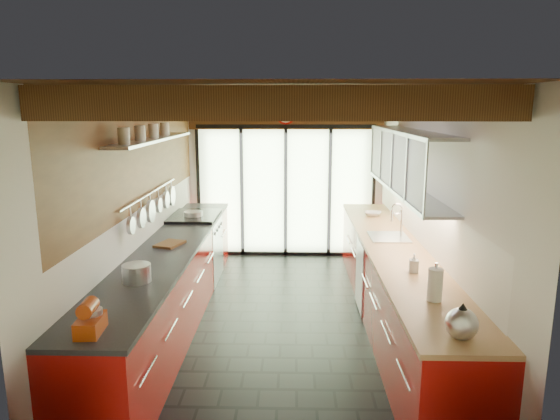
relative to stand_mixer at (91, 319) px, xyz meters
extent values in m
plane|color=black|center=(1.27, 2.24, -1.02)|extent=(5.50, 5.50, 0.00)
plane|color=silver|center=(1.27, 4.99, 0.28)|extent=(3.20, 0.00, 3.20)
plane|color=silver|center=(1.27, -0.51, 0.28)|extent=(3.20, 0.00, 3.20)
plane|color=silver|center=(-0.33, 2.24, 0.28)|extent=(0.00, 5.50, 5.50)
plane|color=silver|center=(2.87, 2.24, 0.28)|extent=(0.00, 5.50, 5.50)
plane|color=#472814|center=(1.27, 2.24, 1.58)|extent=(5.50, 5.50, 0.00)
cube|color=#593316|center=(1.27, -0.01, 1.46)|extent=(3.14, 0.14, 0.22)
cube|color=#593316|center=(1.27, 0.89, 1.46)|extent=(3.14, 0.14, 0.22)
cube|color=#593316|center=(1.27, 1.79, 1.46)|extent=(3.14, 0.14, 0.22)
cube|color=#593316|center=(1.27, 2.69, 1.46)|extent=(3.14, 0.14, 0.22)
cube|color=#593316|center=(1.27, 3.59, 1.46)|extent=(3.14, 0.14, 0.22)
cube|color=#593316|center=(1.27, 4.49, 1.46)|extent=(3.14, 0.14, 0.22)
cube|color=brown|center=(1.27, 4.95, 1.33)|extent=(3.14, 0.06, 0.50)
plane|color=brown|center=(-0.30, 2.44, 0.96)|extent=(0.00, 4.90, 4.90)
plane|color=#C6EAAD|center=(1.27, 4.98, 0.06)|extent=(2.90, 0.00, 2.90)
cube|color=black|center=(-0.18, 4.96, 0.06)|extent=(0.05, 0.04, 2.15)
cube|color=black|center=(2.72, 4.96, 0.06)|extent=(0.05, 0.04, 2.15)
cube|color=black|center=(1.27, 4.93, 0.06)|extent=(0.06, 0.05, 2.15)
cube|color=black|center=(1.27, 4.93, 1.13)|extent=(2.90, 0.05, 0.06)
cylinder|color=red|center=(1.27, 4.91, 1.33)|extent=(0.34, 0.04, 0.34)
cylinder|color=beige|center=(1.27, 4.89, 1.33)|extent=(0.28, 0.02, 0.28)
cube|color=#9F100B|center=(-0.01, 2.24, -0.58)|extent=(0.65, 5.00, 0.88)
cube|color=black|center=(-0.01, 2.24, -0.12)|extent=(0.68, 5.00, 0.04)
cube|color=silver|center=(-0.01, 3.69, -0.58)|extent=(0.66, 0.90, 0.90)
cube|color=black|center=(-0.01, 3.69, -0.09)|extent=(0.65, 0.90, 0.06)
cube|color=#9F100B|center=(2.54, 2.24, -0.58)|extent=(0.65, 5.00, 0.88)
cube|color=tan|center=(2.54, 2.24, -0.12)|extent=(0.68, 5.00, 0.04)
cube|color=white|center=(2.21, 2.64, -0.58)|extent=(0.02, 0.60, 0.84)
cube|color=silver|center=(2.54, 2.64, -0.09)|extent=(0.45, 0.52, 0.02)
cylinder|color=silver|center=(2.69, 2.64, 0.08)|extent=(0.02, 0.02, 0.34)
torus|color=silver|center=(2.63, 2.64, 0.25)|extent=(0.14, 0.02, 0.14)
plane|color=silver|center=(2.53, 2.54, 0.83)|extent=(0.00, 3.00, 3.00)
cube|color=#9EA0A5|center=(2.70, 2.54, 0.50)|extent=(0.34, 3.00, 0.03)
cube|color=#9EA0A5|center=(2.70, 2.54, 1.17)|extent=(0.34, 3.00, 0.03)
cylinder|color=silver|center=(-0.27, 2.54, 0.45)|extent=(0.02, 2.20, 0.02)
cube|color=silver|center=(-0.18, 2.44, 1.08)|extent=(0.28, 2.60, 0.03)
cylinder|color=silver|center=(-0.23, 1.64, 0.27)|extent=(0.04, 0.18, 0.18)
cylinder|color=silver|center=(-0.23, 1.99, 0.27)|extent=(0.04, 0.22, 0.22)
cylinder|color=silver|center=(-0.23, 2.34, 0.27)|extent=(0.04, 0.26, 0.26)
cylinder|color=silver|center=(-0.23, 2.69, 0.27)|extent=(0.04, 0.18, 0.18)
cylinder|color=silver|center=(-0.23, 3.04, 0.27)|extent=(0.04, 0.22, 0.22)
cylinder|color=silver|center=(-0.23, 3.34, 0.27)|extent=(0.04, 0.26, 0.26)
cube|color=#AF390E|center=(0.00, -0.01, -0.04)|extent=(0.18, 0.28, 0.12)
cylinder|color=#AF390E|center=(0.00, -0.03, 0.10)|extent=(0.12, 0.18, 0.11)
cylinder|color=silver|center=(0.00, 0.04, 0.00)|extent=(0.15, 0.15, 0.12)
cylinder|color=silver|center=(0.00, 1.03, -0.02)|extent=(0.26, 0.26, 0.16)
cylinder|color=silver|center=(0.00, 3.61, -0.05)|extent=(0.27, 0.27, 0.10)
cube|color=brown|center=(0.00, 2.23, -0.08)|extent=(0.33, 0.39, 0.03)
sphere|color=silver|center=(2.54, -0.01, 0.01)|extent=(0.28, 0.28, 0.22)
cone|color=black|center=(2.54, -0.01, 0.13)|extent=(0.10, 0.10, 0.06)
cylinder|color=silver|center=(2.54, 0.11, 0.02)|extent=(0.05, 0.09, 0.05)
cylinder|color=white|center=(2.54, 0.65, 0.04)|extent=(0.12, 0.12, 0.27)
cylinder|color=silver|center=(2.54, 0.65, 0.20)|extent=(0.02, 0.02, 0.05)
imported|color=silver|center=(2.54, 1.36, -0.01)|extent=(0.09, 0.09, 0.18)
imported|color=silver|center=(2.54, 3.85, -0.07)|extent=(0.29, 0.29, 0.06)
camera|label=1|loc=(1.40, -3.18, 1.44)|focal=32.00mm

